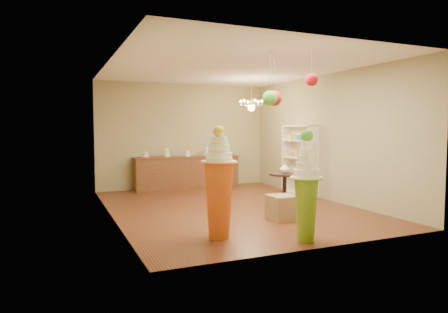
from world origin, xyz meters
name	(u,v)px	position (x,y,z in m)	size (l,w,h in m)	color
floor	(230,207)	(0.00, 0.00, 0.00)	(6.50, 6.50, 0.00)	#542917
ceiling	(230,68)	(0.00, 0.00, 3.00)	(6.50, 6.50, 0.00)	white
wall_back	(184,136)	(0.00, 3.25, 1.50)	(5.00, 0.04, 3.00)	tan
wall_front	(324,144)	(0.00, -3.25, 1.50)	(5.00, 0.04, 3.00)	tan
wall_left	(111,140)	(-2.50, 0.00, 1.50)	(0.04, 6.50, 3.00)	tan
wall_right	(324,137)	(2.50, 0.00, 1.50)	(0.04, 6.50, 3.00)	tan
pedestal_green	(306,195)	(-0.01, -2.85, 0.71)	(0.61, 0.61, 1.69)	#7EB427
pedestal_orange	(219,191)	(-1.16, -2.18, 0.74)	(0.66, 0.66, 1.76)	#D55518
burlap_riser	(283,207)	(0.43, -1.49, 0.23)	(0.51, 0.51, 0.46)	#9A7954
sideboard	(187,172)	(0.00, 2.97, 0.48)	(3.04, 0.54, 1.16)	brown
shelving_unit	(300,160)	(2.34, 0.80, 0.90)	(0.33, 1.20, 1.80)	white
round_table	(284,187)	(0.80, -0.94, 0.52)	(0.83, 0.83, 0.80)	black
vase	(285,168)	(0.80, -0.94, 0.90)	(0.20, 0.20, 0.21)	white
pom_red_left	(274,98)	(0.04, -1.79, 2.24)	(0.27, 0.27, 0.90)	#3F342D
pom_green_mid	(270,98)	(-0.14, -1.95, 2.22)	(0.25, 0.25, 0.90)	#3F342D
pom_red_right	(311,80)	(0.44, -2.32, 2.52)	(0.21, 0.21, 0.59)	#3F342D
chandelier	(251,106)	(1.23, 1.39, 2.30)	(0.83, 0.83, 0.85)	gold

